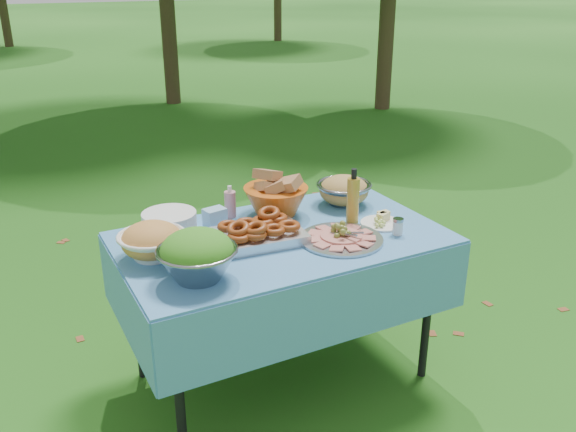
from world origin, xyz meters
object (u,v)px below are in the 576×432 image
object	(u,v)px
picnic_table	(282,309)
bread_bowl	(276,194)
salad_bowl	(197,255)
pasta_bowl_steel	(344,190)
oil_bottle	(353,196)
charcuterie_platter	(341,232)
plate_stack	(170,222)

from	to	relation	value
picnic_table	bread_bowl	distance (m)	0.56
picnic_table	salad_bowl	size ratio (longest dim) A/B	4.68
bread_bowl	pasta_bowl_steel	distance (m)	0.38
picnic_table	pasta_bowl_steel	size ratio (longest dim) A/B	5.25
pasta_bowl_steel	oil_bottle	size ratio (longest dim) A/B	1.03
pasta_bowl_steel	charcuterie_platter	size ratio (longest dim) A/B	0.74
pasta_bowl_steel	charcuterie_platter	world-z (taller)	pasta_bowl_steel
plate_stack	pasta_bowl_steel	bearing A→B (deg)	-4.11
picnic_table	charcuterie_platter	world-z (taller)	charcuterie_platter
bread_bowl	salad_bowl	bearing A→B (deg)	-140.42
plate_stack	oil_bottle	size ratio (longest dim) A/B	0.93
plate_stack	oil_bottle	xyz separation A→B (m)	(0.80, -0.31, 0.09)
salad_bowl	pasta_bowl_steel	distance (m)	1.05
plate_stack	bread_bowl	distance (m)	0.54
pasta_bowl_steel	oil_bottle	world-z (taller)	oil_bottle
picnic_table	charcuterie_platter	distance (m)	0.50
pasta_bowl_steel	oil_bottle	bearing A→B (deg)	-113.40
picnic_table	charcuterie_platter	xyz separation A→B (m)	(0.21, -0.16, 0.42)
bread_bowl	charcuterie_platter	size ratio (longest dim) A/B	0.85
plate_stack	charcuterie_platter	world-z (taller)	plate_stack
salad_bowl	plate_stack	bearing A→B (deg)	85.02
pasta_bowl_steel	oil_bottle	distance (m)	0.27
bread_bowl	charcuterie_platter	distance (m)	0.44
picnic_table	pasta_bowl_steel	bearing A→B (deg)	25.73
picnic_table	pasta_bowl_steel	distance (m)	0.70
charcuterie_platter	oil_bottle	distance (m)	0.24
salad_bowl	charcuterie_platter	distance (m)	0.70
bread_bowl	pasta_bowl_steel	xyz separation A→B (m)	(0.38, -0.03, -0.03)
picnic_table	oil_bottle	size ratio (longest dim) A/B	5.42
plate_stack	charcuterie_platter	size ratio (longest dim) A/B	0.67
pasta_bowl_steel	plate_stack	bearing A→B (deg)	175.89
picnic_table	plate_stack	size ratio (longest dim) A/B	5.82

